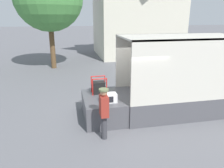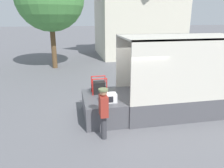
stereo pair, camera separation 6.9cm
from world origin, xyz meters
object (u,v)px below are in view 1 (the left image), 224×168
box_truck (216,87)px  worker_person (104,109)px  microwave (109,98)px  portable_generator (99,87)px

box_truck → worker_person: bearing=-163.2°
box_truck → microwave: bearing=-173.5°
microwave → portable_generator: portable_generator is taller
portable_generator → worker_person: (-0.16, -1.96, -0.06)m
worker_person → box_truck: bearing=16.8°
microwave → portable_generator: size_ratio=0.82×
microwave → box_truck: bearing=6.5°
box_truck → portable_generator: box_truck is taller
worker_person → portable_generator: bearing=85.4°
microwave → portable_generator: bearing=101.0°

